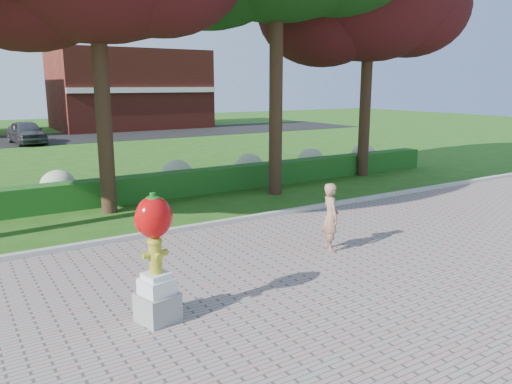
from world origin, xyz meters
TOP-DOWN VIEW (x-y plane):
  - ground at (0.00, 0.00)m, footprint 100.00×100.00m
  - walkway at (0.00, -4.00)m, footprint 40.00×14.00m
  - curb at (0.00, 3.00)m, footprint 40.00×0.18m
  - lawn_hedge at (0.00, 7.00)m, footprint 24.00×0.70m
  - hydrangea_row at (0.57, 8.00)m, footprint 20.10×1.10m
  - street at (0.00, 28.00)m, footprint 50.00×8.00m
  - building_right at (8.00, 34.00)m, footprint 12.00×8.00m
  - hydrant_sculpture at (-3.35, -1.28)m, footprint 0.67×0.67m
  - woman at (1.14, -0.11)m, footprint 0.52×0.64m
  - parked_car at (-1.43, 25.70)m, footprint 2.06×4.34m

SIDE VIEW (x-z plane):
  - ground at x=0.00m, z-range 0.00..0.00m
  - street at x=0.00m, z-range 0.00..0.02m
  - walkway at x=0.00m, z-range 0.00..0.04m
  - curb at x=0.00m, z-range 0.00..0.15m
  - lawn_hedge at x=0.00m, z-range 0.00..0.80m
  - hydrangea_row at x=0.57m, z-range 0.06..1.04m
  - parked_car at x=-1.43m, z-range 0.02..1.45m
  - woman at x=1.14m, z-range 0.04..1.55m
  - hydrant_sculpture at x=-3.35m, z-range 0.10..2.14m
  - building_right at x=8.00m, z-range 0.00..6.40m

